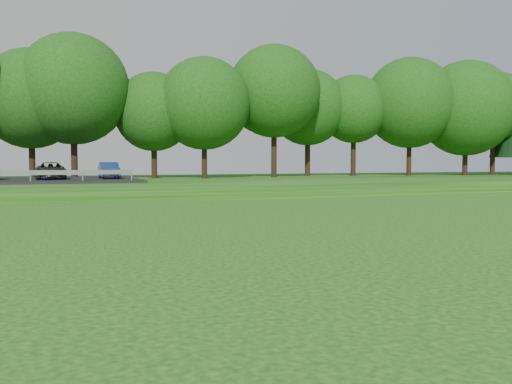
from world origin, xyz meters
name	(u,v)px	position (x,y,z in m)	size (l,w,h in m)	color
berm	(280,182)	(0.00, 34.00, 0.30)	(130.00, 30.00, 0.60)	#113B0B
walking_path	(371,195)	(0.00, 20.00, 0.02)	(130.00, 1.60, 0.04)	gray
treeline	(263,93)	(0.00, 38.00, 8.10)	(104.00, 7.00, 15.00)	#153C0E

